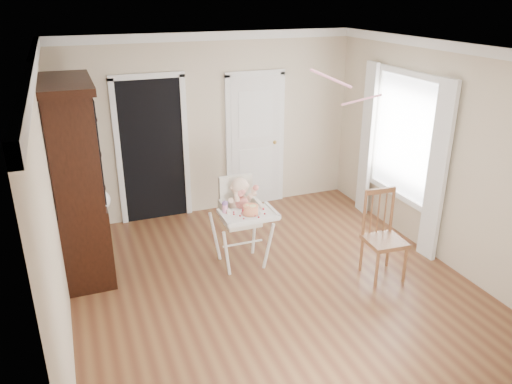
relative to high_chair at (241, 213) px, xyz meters
name	(u,v)px	position (x,y,z in m)	size (l,w,h in m)	color
floor	(276,289)	(0.17, -0.70, -0.71)	(5.00, 5.00, 0.00)	brown
ceiling	(280,50)	(0.17, -0.70, 1.99)	(5.00, 5.00, 0.00)	white
wall_back	(211,126)	(0.17, 1.80, 0.64)	(4.50, 4.50, 0.00)	beige
wall_left	(52,213)	(-2.08, -0.70, 0.64)	(5.00, 5.00, 0.00)	beige
wall_right	(447,157)	(2.42, -0.70, 0.64)	(5.00, 5.00, 0.00)	beige
crown_molding	(280,56)	(0.17, -0.70, 1.93)	(4.50, 5.00, 0.12)	white
doorway	(152,148)	(-0.73, 1.79, 0.40)	(1.06, 0.05, 2.22)	black
closet_door	(255,142)	(0.87, 1.78, 0.31)	(0.96, 0.09, 2.13)	white
window_right	(401,145)	(2.35, 0.10, 0.57)	(0.13, 1.84, 2.30)	white
high_chair	(241,213)	(0.00, 0.00, 0.00)	(0.67, 0.82, 1.15)	white
baby	(240,199)	(0.00, 0.03, 0.17)	(0.34, 0.26, 0.52)	beige
cake	(251,210)	(0.03, -0.26, 0.14)	(0.23, 0.23, 0.11)	silver
sippy_cup	(225,207)	(-0.24, -0.12, 0.16)	(0.07, 0.07, 0.17)	pink
china_cabinet	(78,180)	(-1.81, 0.61, 0.46)	(0.62, 1.38, 2.34)	black
dining_chair	(383,238)	(1.50, -0.85, -0.21)	(0.47, 0.47, 1.07)	brown
streamer	(331,78)	(0.72, -0.75, 1.69)	(0.03, 0.50, 0.02)	pink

